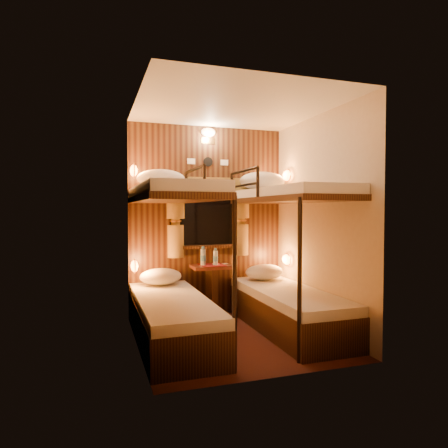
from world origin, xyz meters
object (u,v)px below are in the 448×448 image
object	(u,v)px
bunk_right	(287,280)
table	(212,284)
bottle_left	(203,257)
bunk_left	(172,287)
bottle_right	(216,258)

from	to	relation	value
bunk_right	table	size ratio (longest dim) A/B	2.90
bottle_left	bunk_left	bearing A→B (deg)	-124.44
bottle_right	bunk_left	bearing A→B (deg)	-132.52
table	bottle_left	xyz separation A→B (m)	(-0.11, 0.00, 0.34)
bunk_right	bottle_left	distance (m)	1.11
table	bottle_right	world-z (taller)	bottle_right
bunk_left	table	bearing A→B (deg)	50.33
bottle_right	bottle_left	bearing A→B (deg)	167.02
table	bottle_left	world-z (taller)	bottle_left
table	bunk_right	bearing A→B (deg)	-50.33
bunk_left	bottle_right	size ratio (longest dim) A/B	8.88
bunk_left	table	xyz separation A→B (m)	(0.65, 0.78, -0.14)
bunk_right	bottle_left	size ratio (longest dim) A/B	7.96
bunk_left	bunk_right	bearing A→B (deg)	0.00
bunk_right	bunk_left	bearing A→B (deg)	180.00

